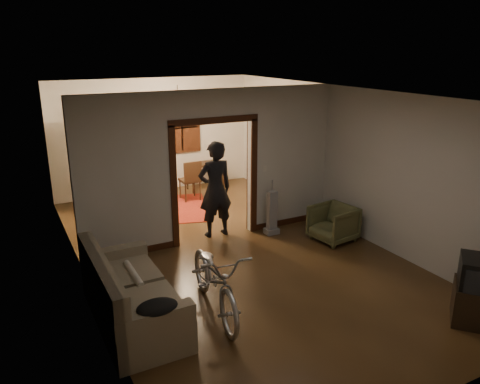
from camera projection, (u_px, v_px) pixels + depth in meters
floor at (232, 251)px, 8.37m from camera, size 5.00×8.50×0.01m
ceiling at (231, 93)px, 7.53m from camera, size 5.00×8.50×0.01m
wall_back at (155, 136)px, 11.55m from camera, size 5.00×0.02×2.80m
wall_left at (80, 197)px, 6.84m from camera, size 0.02×8.50×2.80m
wall_right at (347, 160)px, 9.06m from camera, size 0.02×8.50×2.80m
partition_wall at (214, 167)px, 8.59m from camera, size 5.00×0.14×2.80m
door_casing at (214, 182)px, 8.68m from camera, size 1.74×0.20×2.32m
far_window at (182, 128)px, 11.78m from camera, size 0.98×0.06×1.28m
chandelier at (178, 104)px, 9.78m from camera, size 0.24×0.24×0.24m
light_switch at (265, 169)px, 9.03m from camera, size 0.08×0.01×0.12m
sofa at (132, 288)px, 6.12m from camera, size 0.96×2.11×0.97m
rolled_paper at (134, 274)px, 6.40m from camera, size 0.10×0.76×0.10m
jacket at (157, 307)px, 5.31m from camera, size 0.48×0.36×0.14m
bicycle at (215, 279)px, 6.34m from camera, size 0.90×1.97×1.00m
armchair at (333, 223)px, 8.76m from camera, size 0.84×0.82×0.68m
tv_stand at (474, 304)px, 6.17m from camera, size 0.79×0.78×0.53m
crt_tv at (479, 275)px, 6.05m from camera, size 0.71×0.70×0.46m
vacuum at (272, 213)px, 9.05m from camera, size 0.28×0.23×0.87m
person at (215, 189)px, 8.83m from camera, size 0.68×0.46×1.85m
oriental_rug at (174, 208)px, 10.57m from camera, size 2.00×2.32×0.02m
locker at (106, 162)px, 10.65m from camera, size 1.10×0.80×1.97m
globe at (102, 120)px, 10.37m from camera, size 0.26×0.26×0.26m
desk at (205, 176)px, 11.93m from camera, size 0.97×0.63×0.68m
desk_chair at (190, 180)px, 11.06m from camera, size 0.49×0.49×0.97m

